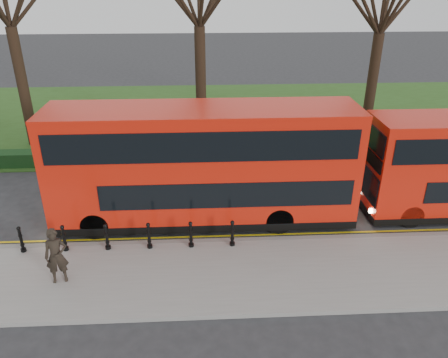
{
  "coord_description": "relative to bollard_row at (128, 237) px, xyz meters",
  "views": [
    {
      "loc": [
        2.03,
        -14.9,
        9.43
      ],
      "look_at": [
        2.83,
        0.5,
        2.0
      ],
      "focal_mm": 35.0,
      "sensor_mm": 36.0,
      "label": 1
    }
  ],
  "objects": [
    {
      "name": "ground",
      "position": [
        0.77,
        1.35,
        -0.65
      ],
      "size": [
        120.0,
        120.0,
        0.0
      ],
      "primitive_type": "plane",
      "color": "#28282B",
      "rests_on": "ground"
    },
    {
      "name": "pavement",
      "position": [
        0.77,
        -1.65,
        -0.57
      ],
      "size": [
        60.0,
        4.0,
        0.15
      ],
      "primitive_type": "cube",
      "color": "gray",
      "rests_on": "ground"
    },
    {
      "name": "kerb",
      "position": [
        0.77,
        0.35,
        -0.57
      ],
      "size": [
        60.0,
        0.25,
        0.16
      ],
      "primitive_type": "cube",
      "color": "slate",
      "rests_on": "ground"
    },
    {
      "name": "grass_verge",
      "position": [
        0.77,
        16.35,
        -0.62
      ],
      "size": [
        60.0,
        18.0,
        0.06
      ],
      "primitive_type": "cube",
      "color": "#2A4C19",
      "rests_on": "ground"
    },
    {
      "name": "hedge",
      "position": [
        0.77,
        8.15,
        -0.25
      ],
      "size": [
        60.0,
        0.9,
        0.8
      ],
      "primitive_type": "cube",
      "color": "black",
      "rests_on": "ground"
    },
    {
      "name": "yellow_line_outer",
      "position": [
        0.77,
        0.65,
        -0.64
      ],
      "size": [
        60.0,
        0.1,
        0.01
      ],
      "primitive_type": "cube",
      "color": "yellow",
      "rests_on": "ground"
    },
    {
      "name": "yellow_line_inner",
      "position": [
        0.77,
        0.85,
        -0.64
      ],
      "size": [
        60.0,
        0.1,
        0.01
      ],
      "primitive_type": "cube",
      "color": "yellow",
      "rests_on": "ground"
    },
    {
      "name": "bollard_row",
      "position": [
        0.0,
        0.0,
        0.0
      ],
      "size": [
        7.78,
        0.15,
        1.0
      ],
      "color": "black",
      "rests_on": "pavement"
    },
    {
      "name": "bus_lead",
      "position": [
        2.8,
        2.21,
        1.75
      ],
      "size": [
        11.99,
        2.75,
        4.77
      ],
      "color": "red",
      "rests_on": "ground"
    },
    {
      "name": "pedestrian",
      "position": [
        -1.98,
        -1.75,
        0.48
      ],
      "size": [
        0.8,
        0.61,
        1.96
      ],
      "primitive_type": "imported",
      "rotation": [
        0.0,
        0.0,
        0.22
      ],
      "color": "black",
      "rests_on": "pavement"
    }
  ]
}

